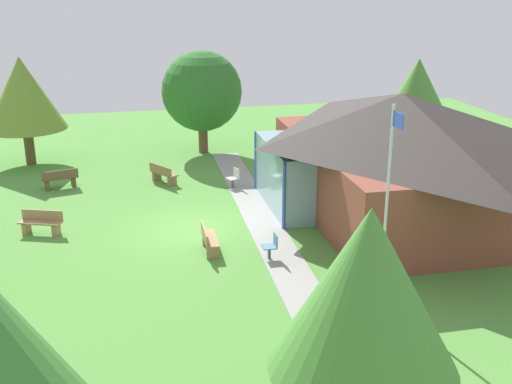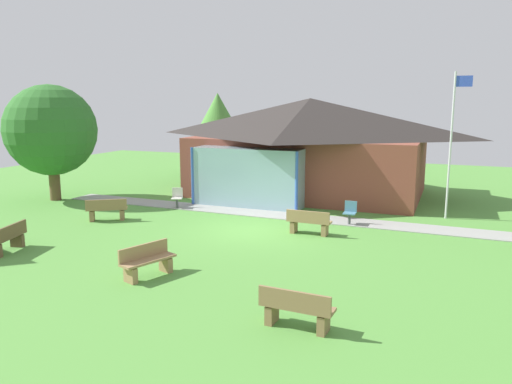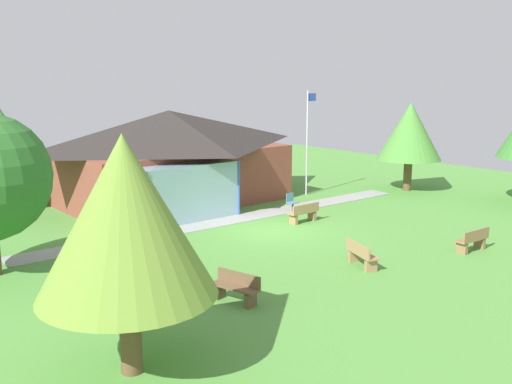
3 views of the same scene
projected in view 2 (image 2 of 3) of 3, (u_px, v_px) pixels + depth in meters
ground_plane at (254, 230)px, 17.55m from camera, size 44.00×44.00×0.00m
pavilion at (307, 145)px, 24.03m from camera, size 11.47×8.60×4.60m
footpath at (277, 215)px, 19.75m from camera, size 19.82×1.73×0.03m
flagpole at (452, 139)px, 18.65m from camera, size 0.64×0.08×5.53m
bench_mid_left at (107, 210)px, 18.81m from camera, size 1.50×1.19×0.84m
bench_front_center at (147, 262)px, 12.81m from camera, size 0.93×1.56×0.84m
bench_front_right at (296, 310)px, 9.86m from camera, size 1.52×0.53×0.84m
bench_rear_near_path at (309, 223)px, 16.87m from camera, size 1.51×0.47×0.84m
bench_front_left at (7, 239)px, 14.89m from camera, size 0.80×1.56×0.84m
patio_chair_lawn_spare at (350, 214)px, 18.19m from camera, size 0.44×0.44×0.86m
patio_chair_west at (177, 199)px, 20.98m from camera, size 0.57×0.57×0.86m
tree_west_hedge at (51, 130)px, 22.26m from camera, size 4.05×4.05×5.21m
tree_behind_pavilion_left at (218, 121)px, 30.19m from camera, size 3.71×3.71×4.95m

